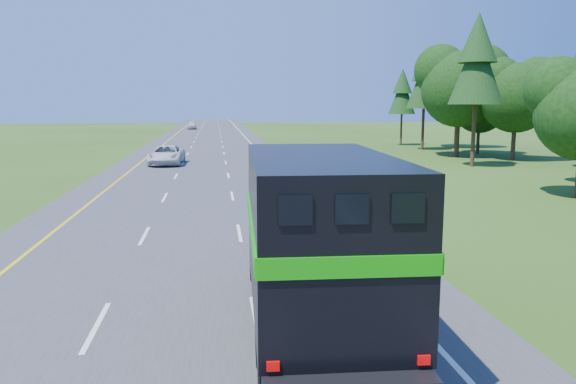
# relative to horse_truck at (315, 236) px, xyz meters

# --- Properties ---
(road) EXTENTS (15.00, 260.00, 0.04)m
(road) POSITION_rel_horse_truck_xyz_m (-3.11, 39.71, -2.16)
(road) COLOR #38383A
(road) RESTS_ON ground
(lane_markings) EXTENTS (11.15, 260.00, 0.01)m
(lane_markings) POSITION_rel_horse_truck_xyz_m (-3.11, 39.71, -2.14)
(lane_markings) COLOR yellow
(lane_markings) RESTS_ON road
(horse_truck) EXTENTS (3.18, 9.16, 4.01)m
(horse_truck) POSITION_rel_horse_truck_xyz_m (0.00, 0.00, 0.00)
(horse_truck) COLOR black
(horse_truck) RESTS_ON road
(white_suv) EXTENTS (2.91, 5.86, 1.60)m
(white_suv) POSITION_rel_horse_truck_xyz_m (-6.22, 35.74, -1.35)
(white_suv) COLOR silver
(white_suv) RESTS_ON road
(far_car) EXTENTS (1.71, 4.16, 1.41)m
(far_car) POSITION_rel_horse_truck_xyz_m (-6.67, 101.78, -1.44)
(far_car) COLOR silver
(far_car) RESTS_ON road
(delineator) EXTENTS (0.08, 0.05, 1.04)m
(delineator) POSITION_rel_horse_truck_xyz_m (6.50, 9.66, -1.63)
(delineator) COLOR orange
(delineator) RESTS_ON ground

